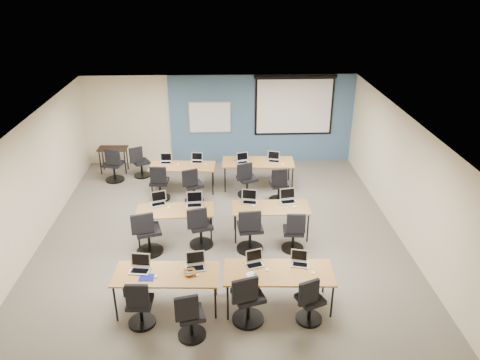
{
  "coord_description": "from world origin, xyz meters",
  "views": [
    {
      "loc": [
        0.04,
        -8.98,
        5.61
      ],
      "look_at": [
        0.43,
        0.4,
        1.25
      ],
      "focal_mm": 35.0,
      "sensor_mm": 36.0,
      "label": 1
    }
  ],
  "objects_px": {
    "task_chair_1": "(190,319)",
    "laptop_11": "(274,159)",
    "training_table_mid_left": "(175,212)",
    "laptop_9": "(197,160)",
    "laptop_0": "(140,266)",
    "task_chair_5": "(200,230)",
    "task_chair_8": "(159,185)",
    "task_chair_3": "(309,304)",
    "laptop_7": "(288,198)",
    "task_chair_0": "(140,307)",
    "task_chair_7": "(294,235)",
    "laptop_5": "(194,202)",
    "training_table_front_left": "(166,276)",
    "utility_table": "(113,151)",
    "task_chair_6": "(250,233)",
    "laptop_10": "(242,160)",
    "spare_chair_a": "(140,164)",
    "task_chair_2": "(247,302)",
    "laptop_6": "(249,199)",
    "projector_screen": "(294,102)",
    "laptop_8": "(166,160)",
    "spare_chair_b": "(114,168)",
    "task_chair_9": "(193,188)",
    "laptop_4": "(158,201)",
    "training_table_back_right": "(258,163)",
    "laptop_3": "(300,261)",
    "whiteboard": "(210,117)",
    "task_chair_10": "(246,182)",
    "training_table_mid_right": "(271,209)",
    "laptop_2": "(254,261)",
    "task_chair_11": "(279,188)",
    "training_table_front_right": "(279,274)",
    "laptop_1": "(195,264)",
    "task_chair_4": "(147,236)"
  },
  "relations": [
    {
      "from": "laptop_0",
      "to": "task_chair_7",
      "type": "distance_m",
      "value": 3.38
    },
    {
      "from": "task_chair_2",
      "to": "task_chair_6",
      "type": "height_order",
      "value": "task_chair_6"
    },
    {
      "from": "laptop_0",
      "to": "laptop_11",
      "type": "bearing_deg",
      "value": 67.44
    },
    {
      "from": "whiteboard",
      "to": "task_chair_0",
      "type": "distance_m",
      "value": 7.32
    },
    {
      "from": "laptop_6",
      "to": "task_chair_8",
      "type": "distance_m",
      "value": 2.78
    },
    {
      "from": "training_table_back_right",
      "to": "whiteboard",
      "type": "bearing_deg",
      "value": 129.54
    },
    {
      "from": "whiteboard",
      "to": "task_chair_2",
      "type": "relative_size",
      "value": 1.25
    },
    {
      "from": "task_chair_0",
      "to": "task_chair_1",
      "type": "relative_size",
      "value": 1.0
    },
    {
      "from": "laptop_3",
      "to": "laptop_11",
      "type": "xyz_separation_m",
      "value": [
        0.05,
        4.79,
        0.0
      ]
    },
    {
      "from": "task_chair_2",
      "to": "laptop_0",
      "type": "bearing_deg",
      "value": 145.31
    },
    {
      "from": "laptop_6",
      "to": "laptop_8",
      "type": "xyz_separation_m",
      "value": [
        -2.12,
        2.38,
        -0.0
      ]
    },
    {
      "from": "training_table_mid_left",
      "to": "laptop_10",
      "type": "distance_m",
      "value": 3.09
    },
    {
      "from": "task_chair_3",
      "to": "laptop_7",
      "type": "height_order",
      "value": "laptop_7"
    },
    {
      "from": "training_table_mid_right",
      "to": "laptop_8",
      "type": "relative_size",
      "value": 5.57
    },
    {
      "from": "training_table_mid_left",
      "to": "laptop_11",
      "type": "distance_m",
      "value": 3.64
    },
    {
      "from": "training_table_mid_right",
      "to": "task_chair_4",
      "type": "xyz_separation_m",
      "value": [
        -2.65,
        -0.62,
        -0.25
      ]
    },
    {
      "from": "laptop_0",
      "to": "task_chair_5",
      "type": "relative_size",
      "value": 0.35
    },
    {
      "from": "projector_screen",
      "to": "laptop_1",
      "type": "distance_m",
      "value": 7.12
    },
    {
      "from": "training_table_front_left",
      "to": "task_chair_10",
      "type": "relative_size",
      "value": 1.84
    },
    {
      "from": "task_chair_3",
      "to": "task_chair_9",
      "type": "bearing_deg",
      "value": 92.74
    },
    {
      "from": "task_chair_5",
      "to": "task_chair_8",
      "type": "xyz_separation_m",
      "value": [
        -1.13,
        2.28,
        -0.01
      ]
    },
    {
      "from": "laptop_1",
      "to": "task_chair_8",
      "type": "relative_size",
      "value": 0.34
    },
    {
      "from": "task_chair_6",
      "to": "laptop_10",
      "type": "xyz_separation_m",
      "value": [
        -0.01,
        3.2,
        0.35
      ]
    },
    {
      "from": "laptop_5",
      "to": "task_chair_8",
      "type": "height_order",
      "value": "laptop_5"
    },
    {
      "from": "laptop_0",
      "to": "laptop_4",
      "type": "distance_m",
      "value": 2.48
    },
    {
      "from": "spare_chair_a",
      "to": "spare_chair_b",
      "type": "relative_size",
      "value": 0.94
    },
    {
      "from": "laptop_3",
      "to": "laptop_7",
      "type": "relative_size",
      "value": 0.84
    },
    {
      "from": "laptop_2",
      "to": "laptop_4",
      "type": "distance_m",
      "value": 3.11
    },
    {
      "from": "laptop_6",
      "to": "laptop_10",
      "type": "height_order",
      "value": "laptop_6"
    },
    {
      "from": "projector_screen",
      "to": "laptop_8",
      "type": "bearing_deg",
      "value": -155.45
    },
    {
      "from": "task_chair_5",
      "to": "task_chair_7",
      "type": "height_order",
      "value": "task_chair_5"
    },
    {
      "from": "task_chair_1",
      "to": "laptop_9",
      "type": "relative_size",
      "value": 3.14
    },
    {
      "from": "task_chair_0",
      "to": "task_chair_7",
      "type": "relative_size",
      "value": 0.99
    },
    {
      "from": "training_table_front_left",
      "to": "laptop_10",
      "type": "xyz_separation_m",
      "value": [
        1.55,
        4.95,
        0.11
      ]
    },
    {
      "from": "laptop_6",
      "to": "laptop_11",
      "type": "xyz_separation_m",
      "value": [
        0.81,
        2.37,
        -0.0
      ]
    },
    {
      "from": "task_chair_1",
      "to": "laptop_11",
      "type": "height_order",
      "value": "laptop_11"
    },
    {
      "from": "laptop_3",
      "to": "task_chair_6",
      "type": "bearing_deg",
      "value": 130.96
    },
    {
      "from": "laptop_0",
      "to": "spare_chair_b",
      "type": "height_order",
      "value": "spare_chair_b"
    },
    {
      "from": "task_chair_0",
      "to": "task_chair_3",
      "type": "height_order",
      "value": "task_chair_0"
    },
    {
      "from": "training_table_mid_left",
      "to": "task_chair_5",
      "type": "relative_size",
      "value": 1.68
    },
    {
      "from": "task_chair_11",
      "to": "task_chair_9",
      "type": "bearing_deg",
      "value": 172.34
    },
    {
      "from": "laptop_6",
      "to": "laptop_9",
      "type": "xyz_separation_m",
      "value": [
        -1.28,
        2.4,
        -0.01
      ]
    },
    {
      "from": "training_table_front_right",
      "to": "task_chair_6",
      "type": "relative_size",
      "value": 1.82
    },
    {
      "from": "training_table_mid_right",
      "to": "laptop_1",
      "type": "distance_m",
      "value": 2.68
    },
    {
      "from": "laptop_7",
      "to": "spare_chair_a",
      "type": "bearing_deg",
      "value": 131.17
    },
    {
      "from": "task_chair_3",
      "to": "laptop_6",
      "type": "bearing_deg",
      "value": 81.94
    },
    {
      "from": "training_table_front_left",
      "to": "utility_table",
      "type": "relative_size",
      "value": 2.18
    },
    {
      "from": "task_chair_6",
      "to": "laptop_8",
      "type": "bearing_deg",
      "value": 117.34
    },
    {
      "from": "task_chair_9",
      "to": "training_table_back_right",
      "type": "bearing_deg",
      "value": 7.07
    },
    {
      "from": "laptop_6",
      "to": "training_table_front_left",
      "type": "bearing_deg",
      "value": -109.24
    }
  ]
}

